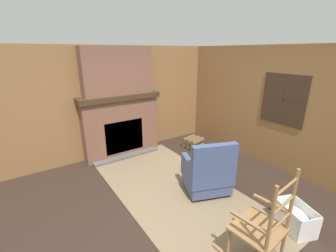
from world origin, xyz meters
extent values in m
plane|color=#2D2119|center=(0.00, 0.00, 0.00)|extent=(14.00, 14.00, 0.00)
cube|color=olive|center=(-2.36, 0.00, 1.19)|extent=(0.06, 5.26, 2.38)
cube|color=olive|center=(0.00, 2.36, 1.19)|extent=(5.26, 0.06, 2.38)
cube|color=#382619|center=(0.12, 2.31, 1.40)|extent=(0.83, 0.02, 0.94)
cube|color=silver|center=(0.12, 2.32, 1.40)|extent=(0.79, 0.01, 0.90)
cube|color=#382619|center=(0.12, 2.31, 1.40)|extent=(0.02, 0.02, 0.90)
cube|color=#382619|center=(0.12, 2.31, 1.40)|extent=(0.79, 0.02, 0.02)
cube|color=brown|center=(-2.17, 0.00, 0.64)|extent=(0.32, 1.67, 1.27)
cube|color=black|center=(-2.05, 0.00, 0.48)|extent=(0.08, 0.87, 0.71)
cube|color=#565451|center=(-1.93, 0.00, 0.03)|extent=(0.16, 1.50, 0.06)
cube|color=#3D2819|center=(-2.17, 0.00, 1.33)|extent=(0.42, 1.77, 0.11)
cube|color=brown|center=(-2.17, 0.00, 1.87)|extent=(0.28, 1.47, 0.97)
cube|color=#7A664C|center=(-0.30, 0.14, 0.01)|extent=(3.60, 1.74, 0.01)
cube|color=#3D4C75|center=(-0.02, 0.57, 0.18)|extent=(0.78, 0.84, 0.24)
cube|color=#3D4C75|center=(-0.02, 0.57, 0.33)|extent=(0.83, 0.88, 0.18)
cube|color=#3D4C75|center=(0.21, 0.48, 0.69)|extent=(0.37, 0.71, 0.53)
cube|color=#3D4C75|center=(-0.15, 0.28, 0.52)|extent=(0.55, 0.28, 0.20)
cube|color=#3D4C75|center=(0.07, 0.86, 0.52)|extent=(0.55, 0.28, 0.20)
cylinder|color=#332319|center=(-0.35, 0.39, 0.03)|extent=(0.06, 0.06, 0.06)
cylinder|color=#332319|center=(-0.15, 0.92, 0.03)|extent=(0.06, 0.06, 0.06)
cylinder|color=#332319|center=(0.11, 0.21, 0.03)|extent=(0.06, 0.06, 0.06)
cylinder|color=#332319|center=(0.31, 0.74, 0.03)|extent=(0.06, 0.06, 0.06)
cube|color=olive|center=(1.23, 0.33, 0.02)|extent=(0.80, 0.12, 0.04)
cylinder|color=olive|center=(1.08, -0.14, 0.23)|extent=(0.04, 0.04, 0.38)
cylinder|color=olive|center=(1.04, 0.31, 0.23)|extent=(0.04, 0.04, 0.38)
cylinder|color=olive|center=(1.43, 0.35, 0.23)|extent=(0.04, 0.04, 0.38)
cube|color=olive|center=(1.26, 0.11, 0.43)|extent=(0.52, 0.58, 0.02)
cylinder|color=olive|center=(1.48, -0.10, 0.79)|extent=(0.04, 0.04, 0.74)
cylinder|color=olive|center=(1.43, 0.35, 0.79)|extent=(0.04, 0.04, 0.74)
cylinder|color=olive|center=(1.45, 0.13, 0.64)|extent=(0.07, 0.44, 0.03)
cylinder|color=olive|center=(1.45, 0.13, 0.85)|extent=(0.07, 0.44, 0.03)
cylinder|color=olive|center=(1.45, 0.13, 1.06)|extent=(0.07, 0.44, 0.03)
cube|color=olive|center=(1.28, -0.12, 0.64)|extent=(0.42, 0.08, 0.02)
cube|color=olive|center=(1.23, 0.33, 0.64)|extent=(0.42, 0.08, 0.02)
cylinder|color=brown|center=(-1.69, 1.56, 0.07)|extent=(0.20, 0.43, 0.13)
cylinder|color=brown|center=(-1.56, 1.58, 0.07)|extent=(0.20, 0.43, 0.13)
cylinder|color=brown|center=(-1.42, 1.61, 0.07)|extent=(0.20, 0.43, 0.13)
cylinder|color=brown|center=(-1.69, 1.56, 0.18)|extent=(0.20, 0.43, 0.13)
cylinder|color=brown|center=(-1.56, 1.58, 0.18)|extent=(0.20, 0.43, 0.13)
cylinder|color=brown|center=(-1.42, 1.61, 0.18)|extent=(0.20, 0.43, 0.13)
cube|color=white|center=(1.26, 0.95, 0.01)|extent=(0.58, 0.48, 0.01)
cube|color=white|center=(1.49, 0.87, 0.17)|extent=(0.13, 0.30, 0.34)
cube|color=white|center=(1.04, 1.04, 0.17)|extent=(0.13, 0.30, 0.34)
cube|color=white|center=(1.32, 1.10, 0.17)|extent=(0.47, 0.19, 0.34)
cube|color=white|center=(1.21, 0.81, 0.17)|extent=(0.47, 0.19, 0.34)
ellipsoid|color=white|center=(1.26, 0.95, 0.19)|extent=(0.46, 0.38, 0.20)
ellipsoid|color=silver|center=(-2.20, -0.68, 1.43)|extent=(0.12, 0.12, 0.09)
cylinder|color=white|center=(-2.20, -0.68, 1.56)|extent=(0.06, 0.06, 0.17)
cube|color=gray|center=(-2.20, 0.68, 1.45)|extent=(0.16, 0.22, 0.14)
cube|color=silver|center=(-2.12, 0.68, 1.46)|extent=(0.01, 0.04, 0.02)
camera|label=1|loc=(2.32, -1.81, 2.26)|focal=24.00mm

